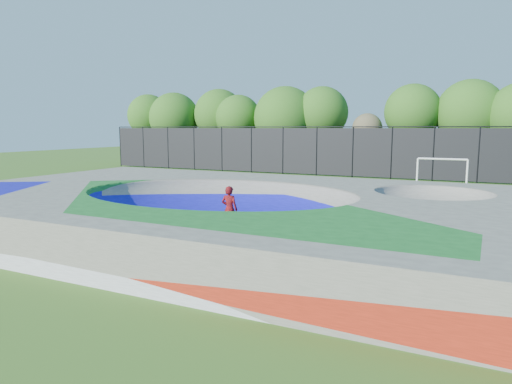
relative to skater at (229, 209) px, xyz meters
The scene contains 7 objects.
ground 1.15m from the skater, 158.58° to the left, with size 120.00×120.00×0.00m, color #325918.
skate_deck 0.75m from the skater, 158.58° to the left, with size 22.00×14.00×1.50m, color gray.
skater is the anchor object (origin of this frame).
skateboard 0.86m from the skater, ahead, with size 0.78×0.22×0.05m, color black.
soccer_goal 17.56m from the skater, 69.10° to the left, with size 3.06×0.12×2.02m.
fence 21.32m from the skater, 91.85° to the left, with size 48.09×0.09×4.04m.
treeline 26.71m from the skater, 92.22° to the left, with size 53.30×7.65×8.50m.
Camera 1 is at (8.95, -14.97, 3.92)m, focal length 32.00 mm.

